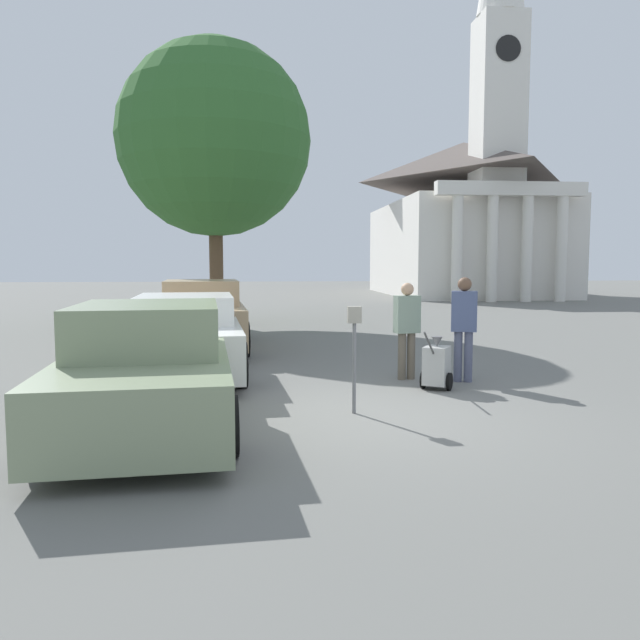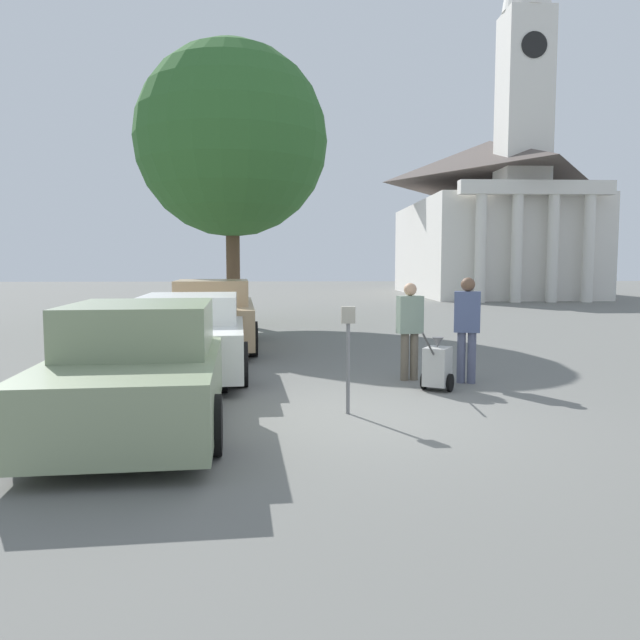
% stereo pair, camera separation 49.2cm
% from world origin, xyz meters
% --- Properties ---
extents(ground_plane, '(120.00, 120.00, 0.00)m').
position_xyz_m(ground_plane, '(0.00, 0.00, 0.00)').
color(ground_plane, slate).
extents(parked_car_sage, '(2.33, 5.25, 1.51)m').
position_xyz_m(parked_car_sage, '(-2.57, -0.16, 0.69)').
color(parked_car_sage, gray).
rests_on(parked_car_sage, ground_plane).
extents(parked_car_white, '(2.36, 5.44, 1.42)m').
position_xyz_m(parked_car_white, '(-2.57, 3.54, 0.68)').
color(parked_car_white, silver).
rests_on(parked_car_white, ground_plane).
extents(parked_car_tan, '(2.31, 5.07, 1.60)m').
position_xyz_m(parked_car_tan, '(-2.57, 6.69, 0.75)').
color(parked_car_tan, tan).
rests_on(parked_car_tan, ground_plane).
extents(parking_meter, '(0.18, 0.09, 1.43)m').
position_xyz_m(parking_meter, '(0.03, 0.12, 0.99)').
color(parking_meter, slate).
rests_on(parking_meter, ground_plane).
extents(person_worker, '(0.45, 0.29, 1.66)m').
position_xyz_m(person_worker, '(1.29, 2.45, 0.94)').
color(person_worker, '#665B4C').
rests_on(person_worker, ground_plane).
extents(person_supervisor, '(0.47, 0.34, 1.76)m').
position_xyz_m(person_supervisor, '(2.19, 2.15, 1.01)').
color(person_supervisor, '#515670').
rests_on(person_supervisor, ground_plane).
extents(equipment_cart, '(0.67, 0.95, 1.00)m').
position_xyz_m(equipment_cart, '(1.57, 1.56, 0.39)').
color(equipment_cart, '#B2B2AD').
rests_on(equipment_cart, ground_plane).
extents(church, '(9.43, 15.49, 23.81)m').
position_xyz_m(church, '(11.54, 30.41, 5.49)').
color(church, silver).
rests_on(church, ground_plane).
extents(shade_tree, '(6.07, 6.07, 8.90)m').
position_xyz_m(shade_tree, '(-2.61, 12.24, 5.86)').
color(shade_tree, brown).
rests_on(shade_tree, ground_plane).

